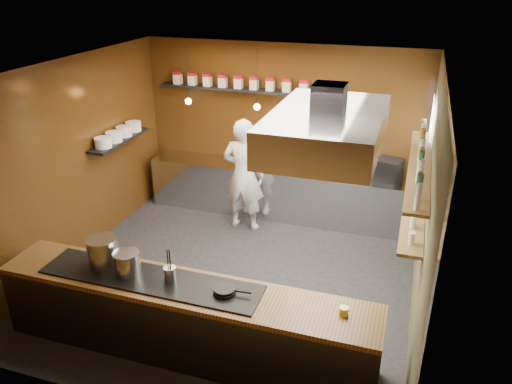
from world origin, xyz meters
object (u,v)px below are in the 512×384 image
at_px(stockpot_small, 127,263).
at_px(espresso_machine, 388,171).
at_px(stockpot_large, 103,252).
at_px(chef, 244,175).
at_px(extractor_hood, 327,128).

distance_m(stockpot_small, espresso_machine, 4.56).
xyz_separation_m(stockpot_large, chef, (0.66, 3.04, -0.15)).
bearing_deg(stockpot_large, espresso_machine, 51.16).
distance_m(extractor_hood, stockpot_large, 2.94).
relative_size(extractor_hood, stockpot_small, 6.71).
relative_size(extractor_hood, stockpot_large, 5.55).
relative_size(extractor_hood, chef, 1.03).
height_order(stockpot_small, espresso_machine, espresso_machine).
height_order(extractor_hood, espresso_machine, extractor_hood).
distance_m(stockpot_small, chef, 3.14).
xyz_separation_m(stockpot_small, chef, (0.30, 3.12, -0.11)).
height_order(extractor_hood, stockpot_large, extractor_hood).
relative_size(espresso_machine, chef, 0.20).
relative_size(stockpot_small, espresso_machine, 0.76).
bearing_deg(chef, stockpot_small, 85.18).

